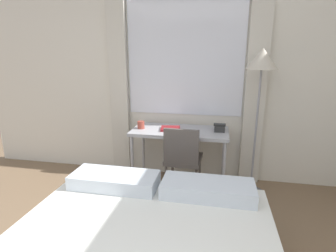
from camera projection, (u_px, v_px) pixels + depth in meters
The scene contains 7 objects.
wall_back_with_window at pixel (173, 75), 3.33m from camera, with size 5.41×0.13×2.70m.
desk at pixel (180, 135), 3.15m from camera, with size 1.14×0.55×0.73m.
desk_chair at pixel (183, 157), 2.95m from camera, with size 0.42×0.42×0.84m.
standing_lamp at pixel (261, 77), 2.75m from camera, with size 0.33×0.33×1.67m.
telephone at pixel (220, 128), 3.08m from camera, with size 0.14×0.17×0.09m.
book at pixel (170, 129), 3.13m from camera, with size 0.25×0.24×0.02m.
mug at pixel (141, 125), 3.17m from camera, with size 0.09×0.09×0.09m.
Camera 1 is at (0.60, -0.34, 1.60)m, focal length 28.00 mm.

